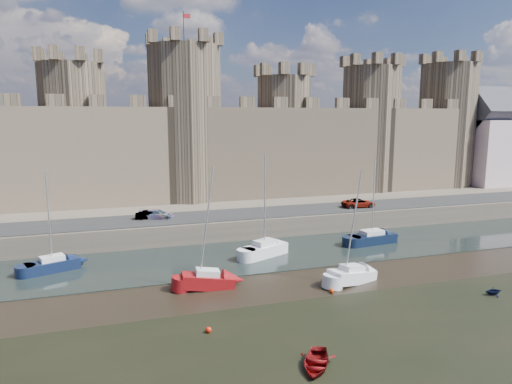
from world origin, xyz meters
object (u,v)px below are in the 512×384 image
car_2 (157,214)px  sailboat_5 (352,274)px  sailboat_2 (265,249)px  car_1 (149,215)px  sailboat_4 (208,280)px  car_3 (359,203)px  sailboat_3 (372,237)px  sailboat_1 (52,264)px

car_2 → sailboat_5: sailboat_5 is taller
sailboat_2 → sailboat_5: 11.17m
car_1 → sailboat_2: bearing=-132.2°
sailboat_4 → sailboat_5: 13.27m
car_3 → sailboat_3: 9.93m
sailboat_1 → sailboat_3: size_ratio=0.96×
car_1 → car_3: 28.73m
sailboat_4 → sailboat_2: bearing=47.1°
sailboat_3 → sailboat_4: size_ratio=0.94×
car_1 → sailboat_3: (25.33, -10.40, -2.27)m
sailboat_3 → sailboat_1: bearing=172.7°
sailboat_2 → sailboat_5: bearing=-86.7°
sailboat_1 → car_1: bearing=22.6°
car_1 → car_2: (0.98, -0.07, 0.05)m
sailboat_5 → sailboat_1: bearing=139.5°
car_3 → sailboat_3: bearing=162.2°
sailboat_2 → sailboat_1: bearing=151.5°
sailboat_4 → sailboat_5: bearing=-7.1°
car_2 → sailboat_2: sailboat_2 is taller
sailboat_1 → car_2: bearing=19.8°
car_3 → sailboat_5: 23.34m
car_2 → sailboat_4: sailboat_4 is taller
car_2 → sailboat_1: 14.91m
sailboat_1 → sailboat_2: bearing=-25.1°
car_1 → sailboat_2: size_ratio=0.30×
car_2 → sailboat_5: size_ratio=0.40×
sailboat_5 → car_1: bearing=110.8°
car_1 → sailboat_2: sailboat_2 is taller
car_1 → sailboat_5: sailboat_5 is taller
sailboat_1 → sailboat_3: sailboat_3 is taller
car_2 → sailboat_3: sailboat_3 is taller
car_2 → sailboat_3: bearing=-98.4°
sailboat_1 → sailboat_2: sailboat_2 is taller
sailboat_1 → sailboat_5: size_ratio=0.94×
car_3 → sailboat_2: sailboat_2 is taller
car_2 → sailboat_2: 15.46m
car_3 → sailboat_1: size_ratio=0.48×
car_1 → sailboat_2: (11.40, -11.27, -2.18)m
car_3 → sailboat_2: 20.06m
sailboat_3 → car_2: bearing=150.9°
car_1 → car_3: size_ratio=0.72×
sailboat_2 → sailboat_5: sailboat_2 is taller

